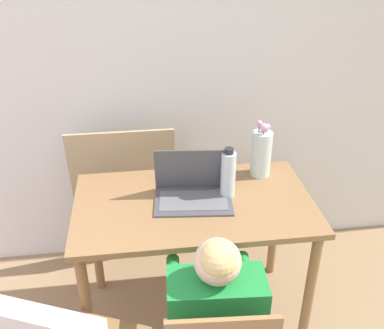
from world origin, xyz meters
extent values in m
cube|color=white|center=(0.00, 2.23, 1.25)|extent=(6.40, 0.05, 2.50)
cube|color=olive|center=(0.27, 1.57, 0.74)|extent=(1.15, 0.67, 0.03)
cylinder|color=olive|center=(-0.25, 1.28, 0.36)|extent=(0.05, 0.05, 0.73)
cylinder|color=olive|center=(0.80, 1.28, 0.36)|extent=(0.05, 0.05, 0.73)
cylinder|color=olive|center=(-0.25, 1.85, 0.36)|extent=(0.05, 0.05, 0.73)
cylinder|color=olive|center=(0.80, 1.85, 0.36)|extent=(0.05, 0.05, 0.73)
cube|color=#1E8438|center=(0.27, 0.94, 0.64)|extent=(0.37, 0.20, 0.40)
sphere|color=beige|center=(0.27, 0.94, 0.93)|extent=(0.17, 0.17, 0.17)
sphere|color=#D8BC72|center=(0.27, 0.93, 0.95)|extent=(0.14, 0.14, 0.14)
cylinder|color=navy|center=(0.36, 1.08, 0.45)|extent=(0.11, 0.29, 0.09)
cylinder|color=navy|center=(0.20, 1.09, 0.45)|extent=(0.11, 0.29, 0.09)
cylinder|color=#1E8438|center=(0.44, 1.14, 0.66)|extent=(0.07, 0.24, 0.06)
cylinder|color=#1E8438|center=(0.13, 1.16, 0.66)|extent=(0.07, 0.24, 0.06)
cube|color=#4C4C51|center=(0.27, 1.56, 0.76)|extent=(0.39, 0.28, 0.01)
cube|color=slate|center=(0.27, 1.56, 0.77)|extent=(0.34, 0.21, 0.00)
cube|color=#4C4C51|center=(0.28, 1.65, 0.89)|extent=(0.37, 0.11, 0.24)
cube|color=black|center=(0.28, 1.66, 0.89)|extent=(0.34, 0.09, 0.21)
cylinder|color=silver|center=(0.66, 1.78, 0.88)|extent=(0.11, 0.11, 0.24)
cylinder|color=#3D7A38|center=(0.68, 1.79, 0.92)|extent=(0.01, 0.01, 0.22)
sphere|color=#EA9EC6|center=(0.68, 1.79, 1.03)|extent=(0.03, 0.03, 0.03)
cylinder|color=#3D7A38|center=(0.64, 1.80, 0.93)|extent=(0.01, 0.01, 0.24)
sphere|color=#EA9EC6|center=(0.64, 1.80, 1.05)|extent=(0.03, 0.03, 0.03)
cylinder|color=#3D7A38|center=(0.65, 1.76, 0.93)|extent=(0.01, 0.01, 0.23)
sphere|color=#EA9EC6|center=(0.65, 1.76, 1.04)|extent=(0.04, 0.04, 0.04)
cylinder|color=silver|center=(0.44, 1.60, 0.88)|extent=(0.07, 0.07, 0.23)
cylinder|color=#262628|center=(0.44, 1.60, 1.01)|extent=(0.04, 0.04, 0.03)
cube|color=tan|center=(-0.07, 2.10, 0.47)|extent=(0.60, 0.15, 0.94)
camera|label=1|loc=(0.03, -0.22, 1.97)|focal=42.00mm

